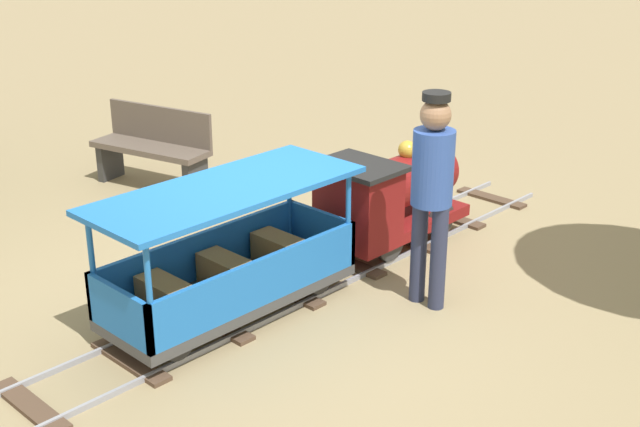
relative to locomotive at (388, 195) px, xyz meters
The scene contains 6 objects.
ground_plane 1.32m from the locomotive, 90.00° to the right, with size 60.00×60.00×0.00m, color #8C7A56.
track 0.98m from the locomotive, 90.00° to the right, with size 0.74×5.70×0.04m.
locomotive is the anchor object (origin of this frame).
passenger_car 1.76m from the locomotive, 90.00° to the right, with size 0.80×2.00×0.97m.
conductor_person 1.17m from the locomotive, 34.10° to the right, with size 0.30×0.30×1.62m.
park_bench 2.79m from the locomotive, behind, with size 1.36×0.70×0.82m.
Camera 1 is at (4.24, -4.01, 2.96)m, focal length 47.35 mm.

